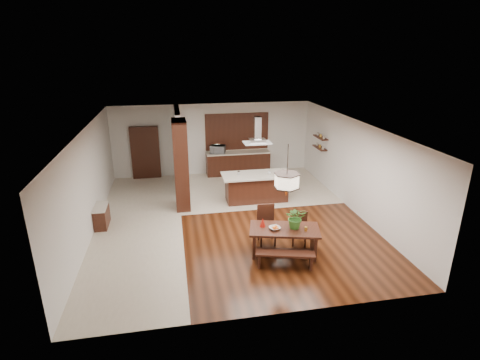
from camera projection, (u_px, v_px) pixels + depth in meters
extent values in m
plane|color=#321509|center=(230.00, 219.00, 11.59)|extent=(9.00, 9.00, 0.00)
cube|color=white|center=(230.00, 126.00, 10.61)|extent=(8.00, 9.00, 0.04)
cube|color=silver|center=(213.00, 139.00, 15.26)|extent=(8.00, 0.04, 2.90)
cube|color=silver|center=(269.00, 251.00, 6.93)|extent=(8.00, 0.04, 2.90)
cube|color=silver|center=(88.00, 183.00, 10.41)|extent=(0.04, 9.00, 2.90)
cube|color=silver|center=(355.00, 167.00, 11.79)|extent=(0.04, 9.00, 2.90)
cube|color=beige|center=(139.00, 226.00, 11.11)|extent=(2.50, 9.00, 0.01)
cube|color=beige|center=(253.00, 188.00, 14.11)|extent=(5.50, 4.00, 0.01)
cube|color=#371D0D|center=(230.00, 127.00, 10.61)|extent=(8.00, 9.00, 0.02)
cube|color=black|center=(181.00, 165.00, 11.97)|extent=(0.45, 1.00, 2.90)
cube|color=silver|center=(179.00, 148.00, 13.91)|extent=(0.18, 2.40, 2.90)
cube|color=black|center=(102.00, 216.00, 11.01)|extent=(0.37, 0.88, 0.63)
cube|color=black|center=(145.00, 153.00, 14.84)|extent=(1.10, 0.20, 2.10)
cube|color=black|center=(238.00, 164.00, 15.49)|extent=(2.60, 0.60, 0.90)
cube|color=beige|center=(238.00, 152.00, 15.33)|extent=(2.60, 0.62, 0.05)
cube|color=olive|center=(237.00, 131.00, 15.30)|extent=(2.60, 0.08, 1.50)
cube|color=black|center=(320.00, 148.00, 14.19)|extent=(0.26, 0.90, 0.04)
cube|color=black|center=(321.00, 137.00, 14.05)|extent=(0.26, 0.90, 0.04)
cube|color=black|center=(285.00, 229.00, 9.39)|extent=(1.90, 1.27, 0.06)
cube|color=black|center=(254.00, 241.00, 9.56)|extent=(0.25, 0.69, 0.67)
cube|color=black|center=(314.00, 243.00, 9.47)|extent=(0.25, 0.69, 0.67)
imported|color=#367326|center=(296.00, 218.00, 9.31)|extent=(0.61, 0.56, 0.57)
imported|color=#BEB1A6|center=(275.00, 228.00, 9.32)|extent=(0.33, 0.33, 0.07)
cone|color=#AC160C|center=(263.00, 222.00, 9.45)|extent=(0.19, 0.19, 0.24)
cylinder|color=gold|center=(306.00, 229.00, 9.24)|extent=(0.09, 0.09, 0.10)
cube|color=black|center=(256.00, 188.00, 12.79)|extent=(2.06, 0.78, 0.93)
cube|color=beige|center=(257.00, 175.00, 12.58)|extent=(2.37, 1.04, 0.05)
imported|color=silver|center=(269.00, 173.00, 12.56)|extent=(0.12, 0.12, 0.09)
imported|color=#B7B9BE|center=(218.00, 149.00, 15.09)|extent=(0.68, 0.57, 0.32)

